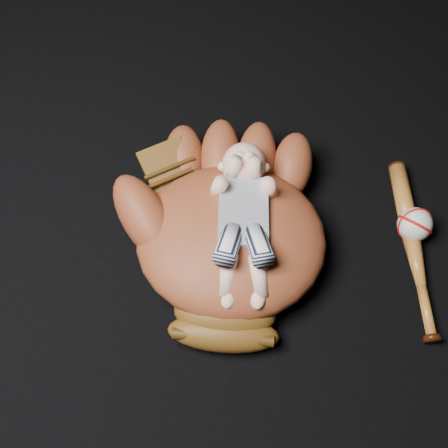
{
  "coord_description": "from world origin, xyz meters",
  "views": [
    {
      "loc": [
        -0.04,
        -0.48,
        1.04
      ],
      "look_at": [
        -0.16,
        0.03,
        0.09
      ],
      "focal_mm": 45.0,
      "sensor_mm": 36.0,
      "label": 1
    }
  ],
  "objects": [
    {
      "name": "baseball_bat",
      "position": [
        0.22,
        0.11,
        0.02
      ],
      "size": [
        0.14,
        0.4,
        0.04
      ],
      "primitive_type": null,
      "rotation": [
        0.0,
        0.0,
        0.26
      ],
      "color": "#AE6121",
      "rests_on": "ground"
    },
    {
      "name": "baseball_glove",
      "position": [
        -0.15,
        0.02,
        0.08
      ],
      "size": [
        0.54,
        0.6,
        0.17
      ],
      "primitive_type": null,
      "rotation": [
        0.0,
        0.0,
        0.16
      ],
      "color": "maroon",
      "rests_on": "ground"
    },
    {
      "name": "baseball",
      "position": [
        0.21,
        0.16,
        0.04
      ],
      "size": [
        0.07,
        0.07,
        0.07
      ],
      "primitive_type": "sphere",
      "rotation": [
        0.0,
        0.0,
        0.02
      ],
      "color": "white",
      "rests_on": "ground"
    },
    {
      "name": "newborn_baby",
      "position": [
        -0.12,
        0.02,
        0.13
      ],
      "size": [
        0.22,
        0.36,
        0.14
      ],
      "primitive_type": null,
      "rotation": [
        0.0,
        0.0,
        0.22
      ],
      "color": "beige",
      "rests_on": "baseball_glove"
    }
  ]
}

